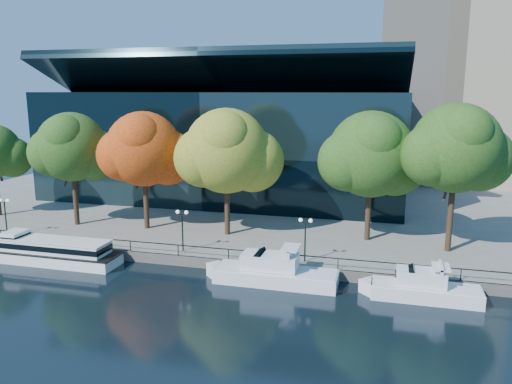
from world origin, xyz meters
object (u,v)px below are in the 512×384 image
(tree_1, at_px, (73,149))
(lamp_1, at_px, (182,221))
(tour_boat, at_px, (49,250))
(tree_5, at_px, (458,150))
(cruiser_far, at_px, (420,287))
(tree_2, at_px, (145,151))
(lamp_0, at_px, (5,208))
(cruiser_near, at_px, (270,271))
(lamp_2, at_px, (305,230))
(tree_3, at_px, (228,153))
(tree_4, at_px, (373,156))

(tree_1, bearing_deg, lamp_1, -20.63)
(tour_boat, bearing_deg, tree_5, 15.27)
(cruiser_far, bearing_deg, tree_1, 165.71)
(tour_boat, relative_size, tree_2, 1.14)
(tree_2, relative_size, lamp_0, 3.24)
(cruiser_far, height_order, lamp_1, lamp_1)
(cruiser_near, relative_size, lamp_2, 2.90)
(tree_3, bearing_deg, tree_4, 6.91)
(cruiser_near, height_order, tree_2, tree_2)
(tree_2, distance_m, lamp_2, 20.78)
(tour_boat, height_order, cruiser_near, cruiser_near)
(cruiser_near, distance_m, lamp_2, 5.11)
(cruiser_far, height_order, tree_3, tree_3)
(tour_boat, xyz_separation_m, lamp_0, (-7.95, 3.73, 2.78))
(tree_3, bearing_deg, lamp_0, -164.19)
(tree_2, distance_m, lamp_0, 15.89)
(tree_2, distance_m, tree_4, 24.30)
(tree_3, relative_size, lamp_1, 3.35)
(cruiser_far, xyz_separation_m, tree_2, (-28.74, 10.11, 8.80))
(lamp_0, distance_m, lamp_2, 32.18)
(tree_2, height_order, lamp_2, tree_2)
(tree_3, xyz_separation_m, tree_5, (22.41, -0.01, 0.98))
(lamp_0, bearing_deg, cruiser_near, -6.58)
(tree_2, bearing_deg, tree_3, 0.06)
(tree_2, bearing_deg, cruiser_near, -30.99)
(tour_boat, bearing_deg, tree_1, 108.65)
(lamp_0, bearing_deg, tree_5, 8.13)
(cruiser_far, xyz_separation_m, tree_4, (-4.50, 11.90, 8.78))
(tree_5, bearing_deg, lamp_2, -153.71)
(tour_boat, xyz_separation_m, cruiser_near, (21.84, 0.30, -0.15))
(lamp_0, bearing_deg, lamp_1, 0.00)
(tree_1, relative_size, lamp_2, 3.20)
(tree_3, distance_m, tree_4, 14.79)
(cruiser_far, distance_m, tree_1, 39.53)
(tree_3, distance_m, lamp_2, 12.78)
(tour_boat, relative_size, tree_4, 1.12)
(tree_4, distance_m, tree_5, 8.00)
(tree_5, relative_size, lamp_0, 3.53)
(lamp_1, bearing_deg, lamp_2, 0.00)
(tour_boat, distance_m, cruiser_near, 21.84)
(tree_2, xyz_separation_m, tree_4, (24.23, 1.79, -0.02))
(tree_5, bearing_deg, tree_2, 180.00)
(lamp_2, bearing_deg, tree_3, 145.23)
(tree_2, relative_size, lamp_1, 3.24)
(cruiser_far, bearing_deg, lamp_1, 170.48)
(tour_boat, distance_m, lamp_0, 9.21)
(lamp_0, height_order, lamp_2, same)
(tree_4, bearing_deg, tree_3, -173.09)
(tree_5, relative_size, lamp_1, 3.53)
(tree_4, xyz_separation_m, lamp_0, (-37.54, -8.25, -5.78))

